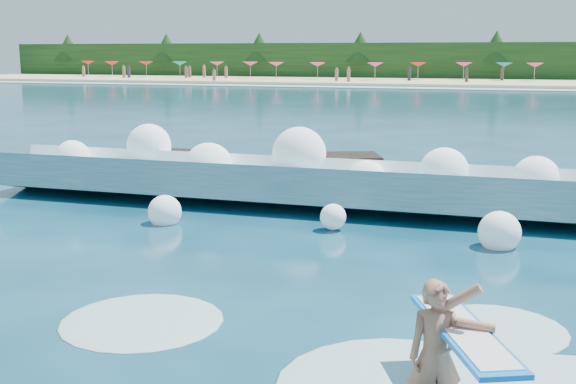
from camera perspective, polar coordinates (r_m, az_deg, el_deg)
name	(u,v)px	position (r m, az deg, el deg)	size (l,w,h in m)	color
ground	(167,278)	(12.43, -9.53, -6.71)	(200.00, 200.00, 0.00)	#072A3A
beach	(474,83)	(88.72, 14.50, 8.35)	(140.00, 20.00, 0.40)	tan
wet_band	(467,89)	(77.76, 13.97, 7.94)	(140.00, 5.00, 0.08)	silver
treeline	(480,62)	(98.64, 14.95, 9.90)	(140.00, 4.00, 5.00)	black
breaking_wave	(322,185)	(17.82, 2.67, 0.53)	(17.14, 2.71, 1.48)	teal
rock_cluster	(235,175)	(20.12, -4.22, 1.34)	(7.82, 3.11, 1.22)	black
surfer_with_board	(442,350)	(8.07, 12.07, -12.11)	(1.41, 2.85, 1.66)	#A0644A
wave_spray	(331,170)	(17.46, 3.44, 1.71)	(15.22, 4.30, 2.04)	white
surf_foam	(380,377)	(8.79, 7.29, -14.32)	(9.30, 5.86, 0.15)	silver
beach_umbrellas	(477,65)	(90.56, 14.68, 9.69)	(111.52, 6.70, 0.50)	red
beachgoers	(463,75)	(87.00, 13.65, 8.95)	(99.64, 13.36, 1.94)	#3F332D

